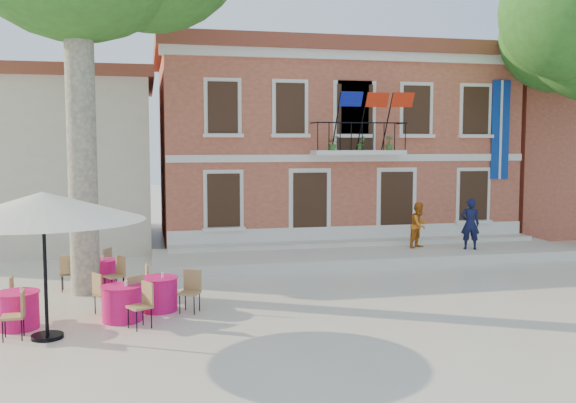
# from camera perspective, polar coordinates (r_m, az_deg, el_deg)

# --- Properties ---
(ground) EXTENTS (90.00, 90.00, 0.00)m
(ground) POSITION_cam_1_polar(r_m,az_deg,el_deg) (16.73, 5.74, -7.99)
(ground) COLOR beige
(ground) RESTS_ON ground
(main_building) EXTENTS (13.50, 9.59, 7.50)m
(main_building) POSITION_cam_1_polar(r_m,az_deg,el_deg) (26.43, 3.18, 5.12)
(main_building) COLOR #CB6749
(main_building) RESTS_ON ground
(neighbor_west) EXTENTS (9.40, 9.40, 6.40)m
(neighbor_west) POSITION_cam_1_polar(r_m,az_deg,el_deg) (26.84, -21.90, 3.55)
(neighbor_west) COLOR beige
(neighbor_west) RESTS_ON ground
(neighbor_east) EXTENTS (9.40, 9.40, 6.40)m
(neighbor_east) POSITION_cam_1_polar(r_m,az_deg,el_deg) (32.65, 23.43, 3.72)
(neighbor_east) COLOR #CB6749
(neighbor_east) RESTS_ON ground
(terrace) EXTENTS (14.00, 3.40, 0.30)m
(terrace) POSITION_cam_1_polar(r_m,az_deg,el_deg) (21.42, 7.16, -4.69)
(terrace) COLOR silver
(terrace) RESTS_ON ground
(patio_umbrella) EXTENTS (3.87, 3.87, 2.88)m
(patio_umbrella) POSITION_cam_1_polar(r_m,az_deg,el_deg) (13.18, -20.95, -0.45)
(patio_umbrella) COLOR black
(patio_umbrella) RESTS_ON ground
(pedestrian_navy) EXTENTS (0.71, 0.57, 1.70)m
(pedestrian_navy) POSITION_cam_1_polar(r_m,az_deg,el_deg) (22.07, 15.89, -1.92)
(pedestrian_navy) COLOR #0F1333
(pedestrian_navy) RESTS_ON terrace
(pedestrian_orange) EXTENTS (0.94, 0.89, 1.53)m
(pedestrian_orange) POSITION_cam_1_polar(r_m,az_deg,el_deg) (22.03, 11.58, -2.07)
(pedestrian_orange) COLOR #C96717
(pedestrian_orange) RESTS_ON terrace
(cafe_table_0) EXTENTS (1.87, 1.70, 0.95)m
(cafe_table_0) POSITION_cam_1_polar(r_m,az_deg,el_deg) (15.02, -11.43, -7.90)
(cafe_table_0) COLOR #F11661
(cafe_table_0) RESTS_ON ground
(cafe_table_1) EXTENTS (1.33, 1.87, 0.95)m
(cafe_table_1) POSITION_cam_1_polar(r_m,az_deg,el_deg) (14.35, -14.55, -8.62)
(cafe_table_1) COLOR #F11661
(cafe_table_1) RESTS_ON ground
(cafe_table_2) EXTENTS (0.90, 1.94, 0.95)m
(cafe_table_2) POSITION_cam_1_polar(r_m,az_deg,el_deg) (14.46, -22.91, -8.76)
(cafe_table_2) COLOR #F11661
(cafe_table_2) RESTS_ON ground
(cafe_table_3) EXTENTS (1.67, 1.87, 0.95)m
(cafe_table_3) POSITION_cam_1_polar(r_m,az_deg,el_deg) (17.57, -16.43, -6.11)
(cafe_table_3) COLOR #F11661
(cafe_table_3) RESTS_ON ground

